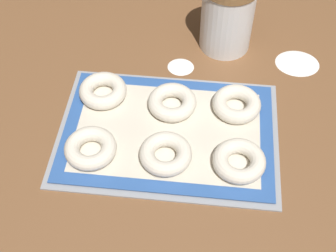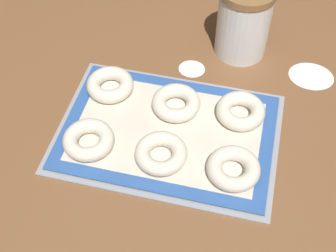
{
  "view_description": "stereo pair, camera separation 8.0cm",
  "coord_description": "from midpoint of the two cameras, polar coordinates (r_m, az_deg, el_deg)",
  "views": [
    {
      "loc": [
        0.08,
        -0.62,
        0.79
      ],
      "look_at": [
        0.01,
        -0.02,
        0.03
      ],
      "focal_mm": 50.0,
      "sensor_mm": 36.0,
      "label": 1
    },
    {
      "loc": [
        0.15,
        -0.61,
        0.79
      ],
      "look_at": [
        0.01,
        -0.02,
        0.03
      ],
      "focal_mm": 50.0,
      "sensor_mm": 36.0,
      "label": 2
    }
  ],
  "objects": [
    {
      "name": "ground_plane",
      "position": [
        1.0,
        -2.83,
        -0.32
      ],
      "size": [
        2.8,
        2.8,
        0.0
      ],
      "primitive_type": "plane",
      "color": "brown"
    },
    {
      "name": "baking_tray",
      "position": [
        0.99,
        -2.31,
        -0.95
      ],
      "size": [
        0.46,
        0.33,
        0.01
      ],
      "color": "#93969B",
      "rests_on": "ground_plane"
    },
    {
      "name": "baking_mat",
      "position": [
        0.99,
        -2.32,
        -0.76
      ],
      "size": [
        0.44,
        0.3,
        0.0
      ],
      "color": "#2D569E",
      "rests_on": "baking_tray"
    },
    {
      "name": "bagel_front_left",
      "position": [
        0.96,
        -11.81,
        -2.79
      ],
      "size": [
        0.11,
        0.11,
        0.03
      ],
      "color": "silver",
      "rests_on": "baking_mat"
    },
    {
      "name": "bagel_front_center",
      "position": [
        0.93,
        -2.76,
        -3.54
      ],
      "size": [
        0.11,
        0.11,
        0.03
      ],
      "color": "silver",
      "rests_on": "baking_mat"
    },
    {
      "name": "bagel_front_right",
      "position": [
        0.92,
        6.21,
        -4.39
      ],
      "size": [
        0.11,
        0.11,
        0.03
      ],
      "color": "silver",
      "rests_on": "baking_mat"
    },
    {
      "name": "bagel_back_left",
      "position": [
        1.05,
        -10.11,
        4.16
      ],
      "size": [
        0.11,
        0.11,
        0.03
      ],
      "color": "silver",
      "rests_on": "baking_mat"
    },
    {
      "name": "bagel_back_center",
      "position": [
        1.01,
        -1.75,
        2.79
      ],
      "size": [
        0.11,
        0.11,
        0.03
      ],
      "color": "silver",
      "rests_on": "baking_mat"
    },
    {
      "name": "bagel_back_right",
      "position": [
        1.02,
        6.13,
        2.57
      ],
      "size": [
        0.11,
        0.11,
        0.03
      ],
      "color": "silver",
      "rests_on": "baking_mat"
    },
    {
      "name": "flour_canister",
      "position": [
        1.14,
        5.21,
        13.26
      ],
      "size": [
        0.13,
        0.13,
        0.18
      ],
      "color": "white",
      "rests_on": "ground_plane"
    },
    {
      "name": "flour_patch_near",
      "position": [
        1.17,
        13.6,
        7.38
      ],
      "size": [
        0.11,
        0.09,
        0.0
      ],
      "color": "white",
      "rests_on": "ground_plane"
    },
    {
      "name": "flour_patch_far",
      "position": [
        1.13,
        -0.48,
        7.16
      ],
      "size": [
        0.06,
        0.06,
        0.0
      ],
      "color": "white",
      "rests_on": "ground_plane"
    }
  ]
}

